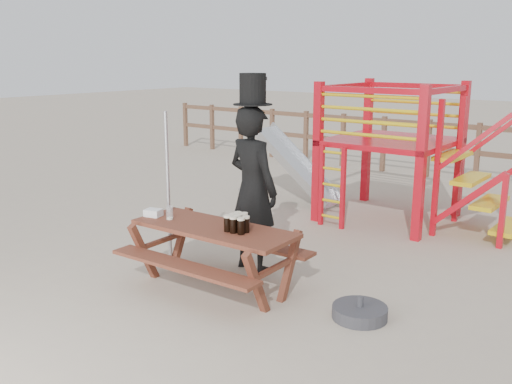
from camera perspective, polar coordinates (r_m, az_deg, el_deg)
The scene contains 10 objects.
ground at distance 6.33m, azimuth -2.86°, elevation -9.38°, with size 60.00×60.00×0.00m, color tan.
back_fence at distance 12.17m, azimuth 19.07°, elevation 4.55°, with size 15.09×0.09×1.20m.
playground_fort at distance 8.93m, azimuth 12.81°, elevation 4.17°, with size 4.71×1.84×2.10m.
picnic_table at distance 6.13m, azimuth -4.20°, elevation -5.77°, with size 1.85×1.30×0.70m.
man_with_hat at distance 6.51m, azimuth -0.32°, elevation 0.69°, with size 0.77×0.57×2.28m.
metal_pole at distance 6.62m, azimuth -8.77°, elevation -0.05°, with size 0.04×0.04×1.86m, color #B2B2B7.
parasol_base at distance 5.67m, azimuth 10.34°, elevation -11.74°, with size 0.53×0.53×0.22m.
paper_bag at distance 6.51m, azimuth -10.23°, elevation -2.05°, with size 0.18×0.14×0.08m, color white.
stout_pints at distance 5.86m, azimuth -1.85°, elevation -3.10°, with size 0.25×0.26×0.17m.
empty_glasses at distance 6.35m, azimuth -8.64°, elevation -2.12°, with size 0.08×0.08×0.15m.
Camera 1 is at (3.81, -4.43, 2.45)m, focal length 40.00 mm.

